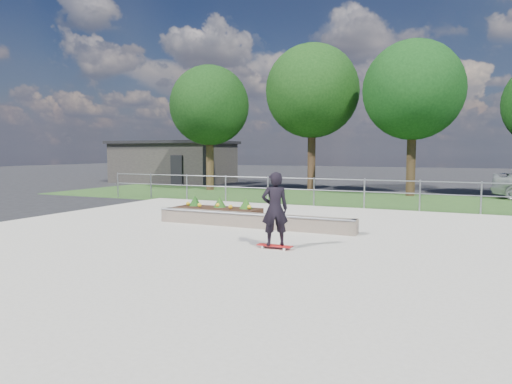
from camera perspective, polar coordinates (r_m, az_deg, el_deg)
ground at (r=11.54m, az=-4.03°, el=-6.00°), size 120.00×120.00×0.00m
grass_verge at (r=21.75m, az=9.98°, el=-0.86°), size 30.00×8.00×0.02m
concrete_slab at (r=11.54m, az=-4.03°, el=-5.86°), size 15.00×15.00×0.06m
fence at (r=18.33m, az=7.25°, el=0.48°), size 20.06×0.06×1.20m
building at (r=34.04m, az=-10.26°, el=3.76°), size 8.40×5.40×3.00m
tree_far_left at (r=26.72m, az=-5.85°, el=10.67°), size 4.55×4.55×7.15m
tree_mid_left at (r=26.39m, az=7.04°, el=12.38°), size 5.25×5.25×8.25m
tree_mid_right at (r=24.26m, az=19.05°, el=11.91°), size 4.90×4.90×7.70m
grind_ledge at (r=13.03m, az=-0.50°, el=-3.55°), size 6.00×0.44×0.43m
planter_bed at (r=15.63m, az=-4.90°, el=-2.21°), size 3.00×1.20×0.61m
skateboarder at (r=10.06m, az=2.37°, el=-2.16°), size 0.80×0.64×1.71m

